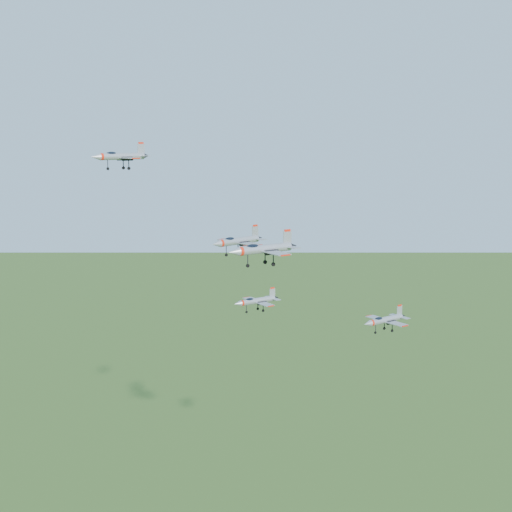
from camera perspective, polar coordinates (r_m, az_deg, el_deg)
jet_lead at (r=127.70m, az=-10.81°, el=7.85°), size 11.35×9.34×3.04m
jet_left_high at (r=127.41m, az=-1.51°, el=1.22°), size 12.10×10.00×3.24m
jet_right_high at (r=111.98m, az=0.54°, el=0.58°), size 13.00×10.82×3.47m
jet_left_low at (r=144.99m, az=0.02°, el=-3.60°), size 10.95×9.10×2.92m
jet_right_low at (r=138.70m, az=10.25°, el=-5.05°), size 11.29×9.31×3.02m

